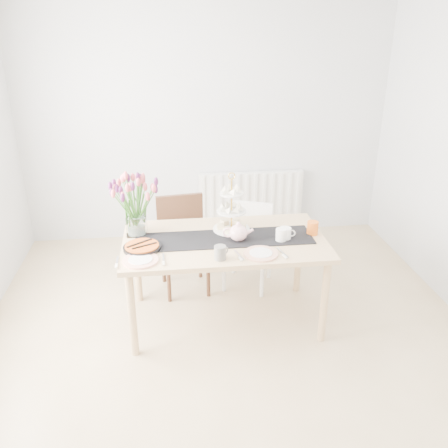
{
  "coord_description": "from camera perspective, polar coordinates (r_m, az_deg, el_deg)",
  "views": [
    {
      "loc": [
        -0.42,
        -2.88,
        2.36
      ],
      "look_at": [
        -0.02,
        0.43,
        0.9
      ],
      "focal_mm": 38.0,
      "sensor_mm": 36.0,
      "label": 1
    }
  ],
  "objects": [
    {
      "name": "plate_right",
      "position": [
        3.52,
        4.45,
        -3.58
      ],
      "size": [
        0.31,
        0.31,
        0.01
      ],
      "primitive_type": "cylinder",
      "rotation": [
        0.0,
        0.0,
        0.26
      ],
      "color": "white",
      "rests_on": "dining_table"
    },
    {
      "name": "mug_grey",
      "position": [
        3.43,
        -0.47,
        -3.47
      ],
      "size": [
        0.12,
        0.12,
        0.1
      ],
      "primitive_type": "cylinder",
      "rotation": [
        0.0,
        0.0,
        0.6
      ],
      "color": "slate",
      "rests_on": "dining_table"
    },
    {
      "name": "cake_stand",
      "position": [
        3.85,
        0.9,
        0.95
      ],
      "size": [
        0.3,
        0.3,
        0.44
      ],
      "rotation": [
        0.0,
        0.0,
        0.06
      ],
      "color": "gold",
      "rests_on": "dining_table"
    },
    {
      "name": "mug_white",
      "position": [
        3.73,
        6.89,
        -1.32
      ],
      "size": [
        0.1,
        0.1,
        0.1
      ],
      "primitive_type": "cylinder",
      "rotation": [
        0.0,
        0.0,
        0.15
      ],
      "color": "white",
      "rests_on": "dining_table"
    },
    {
      "name": "chair_white",
      "position": [
        4.47,
        3.09,
        -1.79
      ],
      "size": [
        0.51,
        0.51,
        0.78
      ],
      "rotation": [
        0.0,
        0.0,
        -0.39
      ],
      "color": "white",
      "rests_on": "ground"
    },
    {
      "name": "plate_left",
      "position": [
        3.47,
        -10.02,
        -4.32
      ],
      "size": [
        0.26,
        0.26,
        0.01
      ],
      "primitive_type": "cylinder",
      "rotation": [
        0.0,
        0.0,
        0.02
      ],
      "color": "white",
      "rests_on": "dining_table"
    },
    {
      "name": "room_shell",
      "position": [
        3.1,
        1.35,
        3.59
      ],
      "size": [
        4.5,
        4.5,
        4.5
      ],
      "color": "tan",
      "rests_on": "ground"
    },
    {
      "name": "mug_orange",
      "position": [
        3.88,
        10.61,
        -0.47
      ],
      "size": [
        0.12,
        0.12,
        0.11
      ],
      "primitive_type": "cylinder",
      "rotation": [
        0.0,
        0.0,
        1.16
      ],
      "color": "orange",
      "rests_on": "dining_table"
    },
    {
      "name": "chair_brown",
      "position": [
        4.39,
        -5.01,
        -1.48
      ],
      "size": [
        0.49,
        0.49,
        0.87
      ],
      "rotation": [
        0.0,
        0.0,
        0.13
      ],
      "color": "#3C2515",
      "rests_on": "ground"
    },
    {
      "name": "teapot",
      "position": [
        3.69,
        1.74,
        -1.06
      ],
      "size": [
        0.26,
        0.23,
        0.15
      ],
      "primitive_type": null,
      "rotation": [
        0.0,
        0.0,
        -0.18
      ],
      "color": "white",
      "rests_on": "dining_table"
    },
    {
      "name": "radiator",
      "position": [
        5.5,
        3.23,
        3.24
      ],
      "size": [
        1.2,
        0.08,
        0.6
      ],
      "primitive_type": "cube",
      "color": "white",
      "rests_on": "room_shell"
    },
    {
      "name": "dining_table",
      "position": [
        3.78,
        0.05,
        -2.88
      ],
      "size": [
        1.6,
        0.9,
        0.75
      ],
      "color": "tan",
      "rests_on": "ground"
    },
    {
      "name": "tulip_vase",
      "position": [
        3.79,
        -10.74,
        3.25
      ],
      "size": [
        0.59,
        0.59,
        0.5
      ],
      "rotation": [
        0.0,
        0.0,
        0.34
      ],
      "color": "silver",
      "rests_on": "dining_table"
    },
    {
      "name": "tart_tin",
      "position": [
        3.64,
        -9.83,
        -2.75
      ],
      "size": [
        0.29,
        0.29,
        0.03
      ],
      "rotation": [
        0.0,
        0.0,
        0.18
      ],
      "color": "black",
      "rests_on": "dining_table"
    },
    {
      "name": "cream_jug",
      "position": [
        3.76,
        7.35,
        -1.15
      ],
      "size": [
        0.11,
        0.11,
        0.1
      ],
      "primitive_type": "cylinder",
      "rotation": [
        0.0,
        0.0,
        -0.18
      ],
      "color": "white",
      "rests_on": "dining_table"
    },
    {
      "name": "table_runner",
      "position": [
        3.75,
        0.05,
        -1.77
      ],
      "size": [
        1.4,
        0.35,
        0.01
      ],
      "primitive_type": "cube",
      "color": "black",
      "rests_on": "dining_table"
    }
  ]
}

